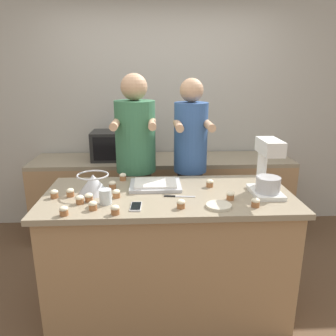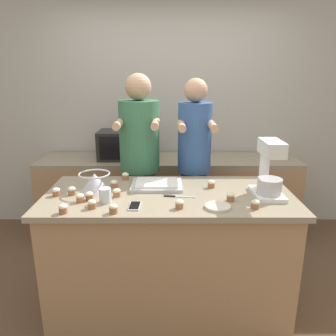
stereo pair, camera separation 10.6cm
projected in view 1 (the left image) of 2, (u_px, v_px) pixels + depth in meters
The scene contains 28 objects.
ground_plane at pixel (168, 303), 2.63m from camera, with size 16.00×16.00×0.00m, color brown.
back_wall at pixel (161, 112), 3.78m from camera, with size 10.00×0.06×2.70m.
island_counter at pixel (168, 251), 2.50m from camera, with size 1.79×0.82×0.95m.
back_counter at pixel (163, 196), 3.70m from camera, with size 2.80×0.60×0.88m.
person_left at pixel (136, 170), 2.95m from camera, with size 0.36×0.52×1.78m.
person_right at pixel (190, 170), 2.97m from camera, with size 0.31×0.49×1.74m.
stand_mixer at pixel (267, 171), 2.30m from camera, with size 0.20×0.30×0.40m.
mixing_bowl at pixel (93, 183), 2.35m from camera, with size 0.23×0.23×0.14m.
baking_tray at pixel (155, 185), 2.50m from camera, with size 0.39×0.29×0.04m.
microwave_oven at pixel (117, 145), 3.51m from camera, with size 0.52×0.35×0.30m.
cell_phone at pixel (136, 207), 2.12m from camera, with size 0.08×0.15×0.01m.
drinking_glass at pixel (105, 197), 2.17m from camera, with size 0.08×0.08×0.10m.
small_plate at pixel (219, 206), 2.13m from camera, with size 0.17×0.17×0.02m.
knife at pixel (177, 196), 2.30m from camera, with size 0.22×0.04×0.01m.
cupcake_0 at pixel (115, 210), 2.01m from camera, with size 0.05×0.05×0.06m.
cupcake_1 at pixel (70, 192), 2.30m from camera, with size 0.05×0.05×0.06m.
cupcake_2 at pixel (89, 197), 2.21m from camera, with size 0.05×0.05×0.06m.
cupcake_3 at pixel (54, 194), 2.28m from camera, with size 0.05×0.05×0.06m.
cupcake_4 at pixel (112, 185), 2.46m from camera, with size 0.05×0.05×0.06m.
cupcake_5 at pixel (230, 195), 2.24m from camera, with size 0.05×0.05×0.06m.
cupcake_6 at pixel (210, 183), 2.49m from camera, with size 0.05×0.05×0.06m.
cupcake_7 at pixel (64, 211), 2.00m from camera, with size 0.05×0.05×0.06m.
cupcake_8 at pixel (256, 202), 2.12m from camera, with size 0.05×0.05×0.06m.
cupcake_9 at pixel (80, 199), 2.17m from camera, with size 0.05×0.05×0.06m.
cupcake_10 at pixel (93, 205), 2.08m from camera, with size 0.05×0.05×0.06m.
cupcake_11 at pixel (181, 204), 2.10m from camera, with size 0.05×0.05×0.06m.
cupcake_12 at pixel (123, 177), 2.65m from camera, with size 0.05×0.05×0.06m.
cupcake_13 at pixel (116, 193), 2.28m from camera, with size 0.05×0.05×0.06m.
Camera 1 is at (-0.11, -2.21, 1.79)m, focal length 35.00 mm.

